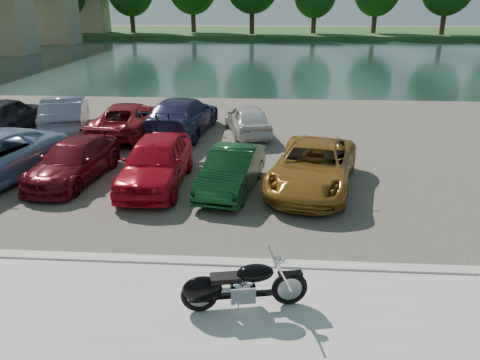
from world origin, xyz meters
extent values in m
plane|color=#595447|center=(0.00, 0.00, 0.00)|extent=(200.00, 200.00, 0.00)
cube|color=#B2B0A7|center=(0.00, 2.00, 0.07)|extent=(60.00, 0.30, 0.14)
cube|color=#3E3832|center=(0.00, 11.00, 0.02)|extent=(60.00, 18.00, 0.04)
cube|color=#182C28|center=(0.00, 40.00, 0.00)|extent=(120.00, 40.00, 0.00)
cube|color=#204518|center=(0.00, 72.00, 0.30)|extent=(120.00, 24.00, 0.60)
cube|color=tan|center=(-28.00, 54.00, 3.60)|extent=(6.00, 4.00, 7.20)
cube|color=tan|center=(-28.00, 66.00, 3.60)|extent=(6.00, 4.00, 7.20)
cylinder|color=#3B2515|center=(-30.00, 64.60, 2.85)|extent=(0.70, 0.70, 4.50)
cylinder|color=#3B2515|center=(-21.00, 66.00, 3.08)|extent=(0.70, 0.70, 4.95)
cylinder|color=#3B2515|center=(-12.00, 67.40, 3.30)|extent=(0.70, 0.70, 5.40)
cylinder|color=#3B2515|center=(-3.00, 64.60, 3.52)|extent=(0.70, 0.70, 5.85)
cylinder|color=#3B2515|center=(6.00, 66.00, 2.85)|extent=(0.70, 0.70, 4.50)
cylinder|color=#3B2515|center=(15.00, 67.40, 3.08)|extent=(0.70, 0.70, 4.95)
cylinder|color=#3B2515|center=(24.00, 64.60, 3.30)|extent=(0.70, 0.70, 5.40)
torus|color=black|center=(0.50, 0.62, 0.44)|extent=(0.69, 0.25, 0.68)
torus|color=black|center=(-1.12, 0.30, 0.44)|extent=(0.69, 0.25, 0.68)
cylinder|color=#B2B2B7|center=(0.50, 0.62, 0.44)|extent=(0.46, 0.15, 0.46)
cylinder|color=#B2B2B7|center=(-1.12, 0.30, 0.44)|extent=(0.46, 0.15, 0.46)
cylinder|color=silver|center=(0.38, 0.49, 0.74)|extent=(0.33, 0.11, 0.63)
cylinder|color=silver|center=(0.34, 0.69, 0.74)|extent=(0.33, 0.11, 0.63)
cylinder|color=silver|center=(0.17, 0.56, 1.13)|extent=(0.18, 0.74, 0.04)
sphere|color=silver|center=(0.27, 0.58, 1.05)|extent=(0.19, 0.19, 0.16)
sphere|color=silver|center=(0.34, 0.59, 1.05)|extent=(0.13, 0.13, 0.11)
cube|color=black|center=(0.50, 0.62, 0.75)|extent=(0.47, 0.22, 0.06)
cube|color=black|center=(-0.31, 0.46, 0.38)|extent=(1.20, 0.33, 0.08)
cube|color=silver|center=(-0.36, 0.45, 0.45)|extent=(0.50, 0.40, 0.34)
cylinder|color=silver|center=(-0.26, 0.47, 0.65)|extent=(0.27, 0.22, 0.27)
cylinder|color=silver|center=(-0.46, 0.43, 0.65)|extent=(0.27, 0.22, 0.27)
ellipsoid|color=black|center=(-0.14, 0.50, 0.82)|extent=(0.74, 0.48, 0.32)
cube|color=black|center=(-0.66, 0.39, 0.76)|extent=(0.59, 0.38, 0.10)
ellipsoid|color=black|center=(-1.07, 0.31, 0.56)|extent=(0.78, 0.47, 0.50)
cube|color=black|center=(-1.12, 0.30, 0.49)|extent=(0.43, 0.25, 0.30)
cylinder|color=silver|center=(-0.69, 0.55, 0.32)|extent=(1.10, 0.30, 0.09)
cylinder|color=silver|center=(-0.69, 0.55, 0.40)|extent=(1.10, 0.30, 0.09)
cylinder|color=#B2B2B7|center=(-0.43, 0.25, 0.23)|extent=(0.05, 0.14, 0.22)
imported|color=#5D0D15|center=(-6.07, 6.79, 0.65)|extent=(2.20, 4.37, 1.22)
imported|color=#B30B1A|center=(-3.37, 6.52, 0.79)|extent=(1.79, 4.43, 1.51)
imported|color=#0F3717|center=(-1.04, 6.27, 0.66)|extent=(1.97, 3.96, 1.25)
imported|color=#966422|center=(1.38, 6.61, 0.72)|extent=(3.29, 5.30, 1.37)
imported|color=black|center=(-11.17, 12.09, 0.79)|extent=(2.07, 4.54, 1.51)
imported|color=slate|center=(-8.67, 12.35, 0.81)|extent=(2.95, 4.95, 1.54)
imported|color=maroon|center=(-5.83, 12.01, 0.73)|extent=(2.37, 4.98, 1.37)
imported|color=#29284E|center=(-3.65, 12.36, 0.81)|extent=(2.74, 5.53, 1.54)
imported|color=silver|center=(-0.88, 12.43, 0.69)|extent=(2.40, 4.06, 1.30)
camera|label=1|loc=(0.08, -6.70, 5.41)|focal=35.00mm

